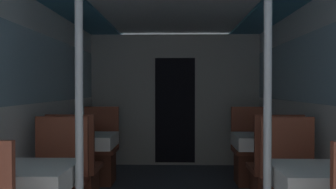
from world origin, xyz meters
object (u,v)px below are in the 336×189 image
dining_table_left_1 (89,144)px  support_pole_right_0 (268,116)px  dining_table_right_1 (261,145)px  chair_left_far_1 (99,160)px  support_pole_left_0 (79,116)px  dining_table_left_0 (28,183)px  dining_table_right_0 (320,184)px  chair_right_near_1 (274,183)px  chair_left_near_1 (75,182)px  chair_right_far_1 (251,161)px

dining_table_left_1 → support_pole_right_0: support_pole_right_0 is taller
dining_table_left_1 → dining_table_right_1: size_ratio=1.00×
support_pole_right_0 → chair_left_far_1: bearing=125.1°
support_pole_left_0 → support_pole_right_0: size_ratio=1.00×
dining_table_left_0 → dining_table_left_1: (0.00, 1.75, 0.00)m
dining_table_right_0 → chair_right_near_1: chair_right_near_1 is taller
chair_left_far_1 → chair_right_near_1: (1.98, -1.14, 0.00)m
chair_left_far_1 → dining_table_right_1: size_ratio=1.40×
chair_left_far_1 → support_pole_right_0: size_ratio=0.47×
dining_table_left_1 → dining_table_right_1: (1.98, 0.00, 0.00)m
support_pole_left_0 → chair_right_near_1: support_pole_left_0 is taller
chair_left_far_1 → chair_right_near_1: size_ratio=1.00×
dining_table_left_0 → support_pole_left_0: size_ratio=0.34×
chair_left_far_1 → chair_left_near_1: bearing=90.0°
chair_left_near_1 → dining_table_right_0: size_ratio=1.40×
support_pole_right_0 → dining_table_right_0: bearing=-0.0°
dining_table_left_0 → chair_right_near_1: size_ratio=0.71×
dining_table_left_0 → dining_table_right_1: same height
dining_table_left_0 → chair_right_near_1: bearing=30.8°
chair_left_near_1 → dining_table_right_1: size_ratio=1.40×
chair_right_near_1 → chair_left_near_1: bearing=180.0°
chair_left_far_1 → chair_right_far_1: size_ratio=1.00×
dining_table_right_0 → support_pole_right_0: support_pole_right_0 is taller
support_pole_left_0 → chair_left_far_1: size_ratio=2.12×
dining_table_left_0 → support_pole_left_0: support_pole_left_0 is taller
support_pole_left_0 → chair_left_far_1: 2.47m
support_pole_right_0 → chair_right_far_1: bearing=81.3°
dining_table_left_1 → dining_table_right_1: same height
chair_left_near_1 → chair_left_far_1: 1.14m
dining_table_left_1 → chair_right_far_1: 2.09m
support_pole_right_0 → chair_left_near_1: bearing=144.0°
dining_table_left_0 → dining_table_right_0: bearing=0.0°
chair_right_near_1 → support_pole_left_0: bearing=-144.0°
chair_right_far_1 → dining_table_left_0: bearing=49.5°
support_pole_left_0 → chair_left_near_1: support_pole_left_0 is taller
chair_left_near_1 → dining_table_right_1: 2.09m
dining_table_left_0 → dining_table_right_1: (1.98, 1.75, 0.00)m
chair_left_near_1 → support_pole_right_0: bearing=-36.0°
dining_table_left_1 → chair_right_near_1: (1.98, -0.57, -0.30)m
dining_table_right_1 → chair_right_near_1: (-0.00, -0.57, -0.30)m
chair_left_near_1 → dining_table_right_0: bearing=-30.8°
dining_table_right_0 → chair_right_far_1: bearing=90.0°
dining_table_right_0 → dining_table_right_1: bearing=90.0°
dining_table_right_0 → dining_table_left_0: bearing=180.0°
dining_table_left_0 → support_pole_right_0: support_pole_right_0 is taller
chair_right_far_1 → dining_table_right_0: bearing=90.0°
dining_table_left_0 → chair_left_far_1: chair_left_far_1 is taller
chair_left_far_1 → dining_table_right_0: (1.98, -2.32, 0.30)m
dining_table_left_0 → dining_table_right_0: 1.98m
dining_table_left_0 → chair_left_near_1: size_ratio=0.71×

